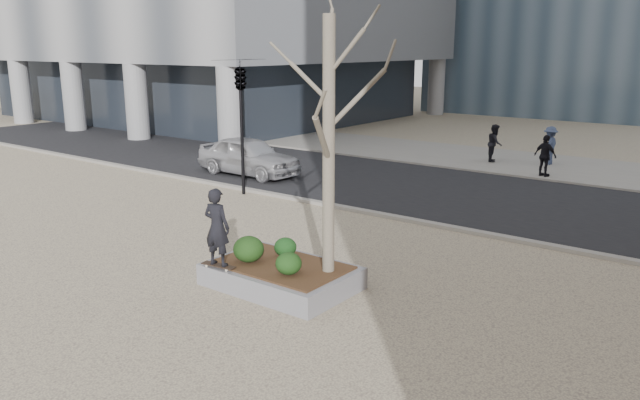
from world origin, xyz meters
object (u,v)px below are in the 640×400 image
Objects in this scene: skateboard at (219,266)px; police_car at (249,156)px; planter at (281,276)px; skateboarder at (217,227)px.

skateboard is 11.73m from police_car.
planter is 1.85× the size of skateboarder.
skateboarder is at bearing 0.00° from skateboard.
police_car is at bearing 123.05° from skateboard.
skateboard is at bearing -137.07° from planter.
skateboard is (-0.95, -0.88, 0.26)m from planter.
planter is 1.70m from skateboarder.
skateboard is at bearing -138.84° from police_car.
police_car is at bearing -58.32° from skateboarder.
planter is at bearing -145.88° from skateboarder.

